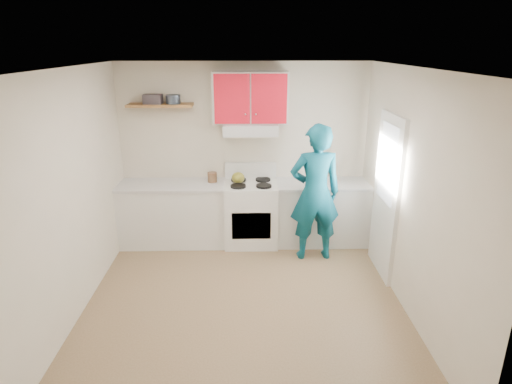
{
  "coord_description": "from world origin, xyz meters",
  "views": [
    {
      "loc": [
        0.04,
        -4.25,
        2.82
      ],
      "look_at": [
        0.15,
        0.55,
        1.15
      ],
      "focal_mm": 29.92,
      "sensor_mm": 36.0,
      "label": 1
    }
  ],
  "objects_px": {
    "stove": "(251,213)",
    "crock": "(212,178)",
    "person": "(315,193)",
    "kettle": "(238,178)",
    "tin": "(173,99)"
  },
  "relations": [
    {
      "from": "stove",
      "to": "crock",
      "type": "xyz_separation_m",
      "value": [
        -0.56,
        0.1,
        0.52
      ]
    },
    {
      "from": "stove",
      "to": "person",
      "type": "xyz_separation_m",
      "value": [
        0.85,
        -0.48,
        0.48
      ]
    },
    {
      "from": "kettle",
      "to": "person",
      "type": "relative_size",
      "value": 0.1
    },
    {
      "from": "stove",
      "to": "person",
      "type": "bearing_deg",
      "value": -29.5
    },
    {
      "from": "kettle",
      "to": "tin",
      "type": "bearing_deg",
      "value": 172.86
    },
    {
      "from": "tin",
      "to": "person",
      "type": "height_order",
      "value": "tin"
    },
    {
      "from": "kettle",
      "to": "person",
      "type": "xyz_separation_m",
      "value": [
        1.03,
        -0.52,
        -0.06
      ]
    },
    {
      "from": "tin",
      "to": "person",
      "type": "relative_size",
      "value": 0.11
    },
    {
      "from": "tin",
      "to": "stove",
      "type": "bearing_deg",
      "value": -9.54
    },
    {
      "from": "crock",
      "to": "person",
      "type": "height_order",
      "value": "person"
    },
    {
      "from": "stove",
      "to": "tin",
      "type": "height_order",
      "value": "tin"
    },
    {
      "from": "tin",
      "to": "person",
      "type": "distance_m",
      "value": 2.34
    },
    {
      "from": "tin",
      "to": "kettle",
      "type": "xyz_separation_m",
      "value": [
        0.88,
        -0.14,
        -1.1
      ]
    },
    {
      "from": "person",
      "to": "crock",
      "type": "bearing_deg",
      "value": -26.37
    },
    {
      "from": "person",
      "to": "stove",
      "type": "bearing_deg",
      "value": -33.56
    }
  ]
}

